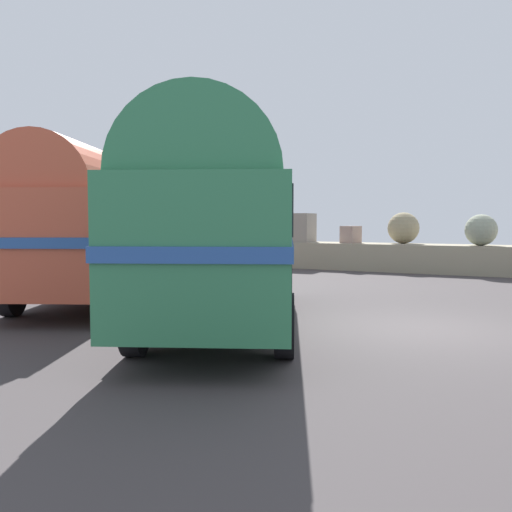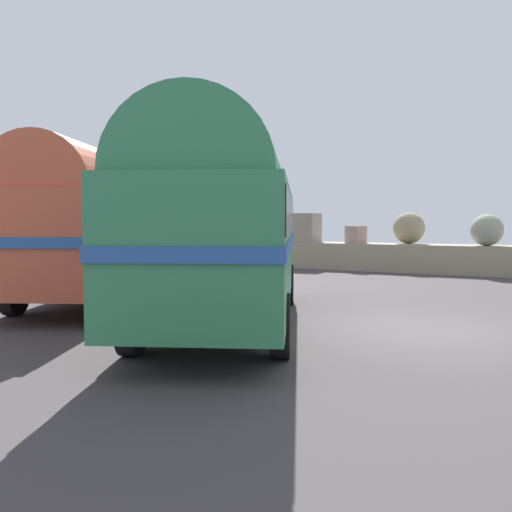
{
  "view_description": "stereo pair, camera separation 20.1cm",
  "coord_description": "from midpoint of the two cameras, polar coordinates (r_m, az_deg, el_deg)",
  "views": [
    {
      "loc": [
        1.97,
        -10.49,
        2.03
      ],
      "look_at": [
        -3.28,
        -0.29,
        1.3
      ],
      "focal_mm": 39.22,
      "sensor_mm": 36.0,
      "label": 1
    },
    {
      "loc": [
        2.15,
        -10.4,
        2.03
      ],
      "look_at": [
        -3.28,
        -0.29,
        1.3
      ],
      "focal_mm": 39.22,
      "sensor_mm": 36.0,
      "label": 2
    }
  ],
  "objects": [
    {
      "name": "ground",
      "position": [
        10.84,
        16.93,
        -7.26
      ],
      "size": [
        32.0,
        26.0,
        0.02
      ],
      "color": "#3F393A"
    },
    {
      "name": "breakwater",
      "position": [
        22.33,
        23.44,
        0.2
      ],
      "size": [
        31.36,
        2.28,
        2.5
      ],
      "color": "gray",
      "rests_on": "ground"
    },
    {
      "name": "vintage_coach",
      "position": [
        10.74,
        -2.39,
        3.75
      ],
      "size": [
        5.68,
        8.81,
        3.7
      ],
      "rotation": [
        0.0,
        0.0,
        0.42
      ],
      "color": "black",
      "rests_on": "ground"
    },
    {
      "name": "second_coach",
      "position": [
        14.74,
        -14.84,
        3.6
      ],
      "size": [
        5.79,
        8.79,
        3.7
      ],
      "rotation": [
        0.0,
        0.0,
        0.43
      ],
      "color": "black",
      "rests_on": "ground"
    }
  ]
}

